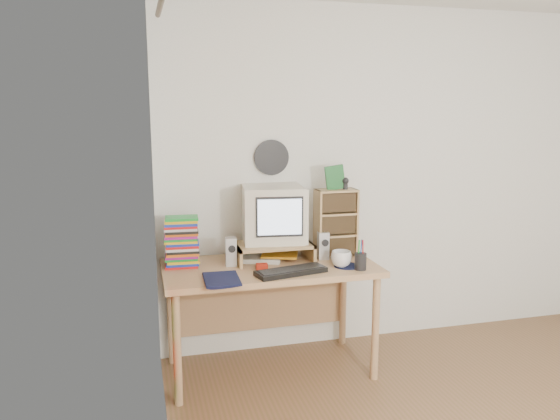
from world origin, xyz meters
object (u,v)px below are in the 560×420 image
crt_monitor (274,214)px  mug (341,259)px  dvd_stack (182,244)px  cd_rack (336,223)px  keyboard (291,271)px  diary (204,279)px  desk (268,282)px

crt_monitor → mug: size_ratio=3.01×
dvd_stack → cd_rack: cd_rack is taller
keyboard → dvd_stack: bearing=139.8°
crt_monitor → cd_rack: size_ratio=0.85×
crt_monitor → mug: bearing=-32.0°
dvd_stack → mug: (1.00, -0.27, -0.10)m
cd_rack → mug: (-0.06, -0.27, -0.18)m
mug → diary: 0.92m
crt_monitor → dvd_stack: (-0.63, -0.03, -0.16)m
dvd_stack → cd_rack: bearing=3.6°
dvd_stack → cd_rack: 1.07m
mug → cd_rack: bearing=77.7°
desk → mug: 0.53m
desk → keyboard: keyboard is taller
dvd_stack → diary: 0.41m
keyboard → dvd_stack: 0.74m
keyboard → mug: bearing=-1.8°
crt_monitor → keyboard: crt_monitor is taller
keyboard → cd_rack: size_ratio=0.96×
desk → keyboard: (0.08, -0.29, 0.15)m
dvd_stack → cd_rack: size_ratio=0.63×
crt_monitor → desk: bearing=-120.2°
cd_rack → crt_monitor: bearing=175.0°
cd_rack → diary: cd_rack is taller
crt_monitor → diary: size_ratio=1.57×
keyboard → cd_rack: cd_rack is taller
crt_monitor → keyboard: size_ratio=0.89×
cd_rack → dvd_stack: bearing=179.8°
diary → mug: bearing=9.0°
desk → mug: mug is taller
desk → mug: (0.44, -0.22, 0.19)m
desk → dvd_stack: size_ratio=4.71×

